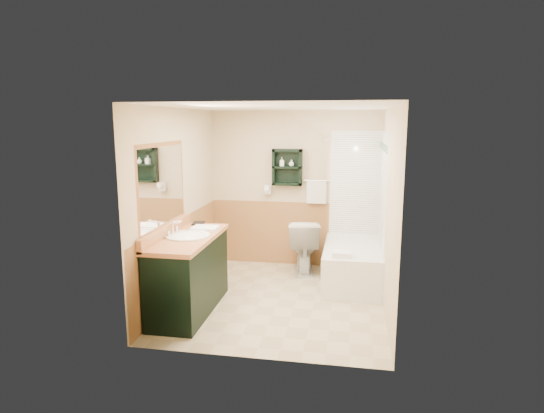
{
  "coord_description": "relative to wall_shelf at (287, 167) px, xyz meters",
  "views": [
    {
      "loc": [
        0.86,
        -5.41,
        2.22
      ],
      "look_at": [
        -0.12,
        0.2,
        1.16
      ],
      "focal_mm": 30.0,
      "sensor_mm": 36.0,
      "label": 1
    }
  ],
  "objects": [
    {
      "name": "tub_towel",
      "position": [
        0.87,
        -1.18,
        -0.98
      ],
      "size": [
        0.23,
        0.19,
        0.07
      ],
      "primitive_type": "cube",
      "color": "white",
      "rests_on": "bathtub"
    },
    {
      "name": "mirror_frame",
      "position": [
        -1.17,
        -1.96,
        -0.05
      ],
      "size": [
        1.3,
        1.3,
        1.0
      ],
      "primitive_type": null,
      "color": "#9B5F32",
      "rests_on": "left_wall"
    },
    {
      "name": "vanity",
      "position": [
        -0.89,
        -1.93,
        -1.09
      ],
      "size": [
        0.59,
        1.44,
        0.91
      ],
      "primitive_type": "cube",
      "color": "black",
      "rests_on": "ground"
    },
    {
      "name": "curtain_rod",
      "position": [
        0.63,
        -0.66,
        0.45
      ],
      "size": [
        0.03,
        1.6,
        0.03
      ],
      "primitive_type": "cylinder",
      "rotation": [
        1.57,
        0.0,
        0.0
      ],
      "color": "silver",
      "rests_on": "back_wall"
    },
    {
      "name": "bathtub",
      "position": [
        1.03,
        -0.61,
        -1.28
      ],
      "size": [
        0.8,
        1.5,
        0.53
      ],
      "primitive_type": "cube",
      "color": "white",
      "rests_on": "ground"
    },
    {
      "name": "tile_right",
      "position": [
        1.38,
        -0.66,
        -0.5
      ],
      "size": [
        1.5,
        1.5,
        2.1
      ],
      "primitive_type": null,
      "color": "white",
      "rests_on": "right_wall"
    },
    {
      "name": "tile_accent",
      "position": [
        1.37,
        -0.66,
        0.35
      ],
      "size": [
        1.5,
        1.5,
        0.1
      ],
      "primitive_type": null,
      "color": "#164D31",
      "rests_on": "right_wall"
    },
    {
      "name": "toilet",
      "position": [
        0.29,
        -0.24,
        -1.15
      ],
      "size": [
        0.56,
        0.86,
        0.8
      ],
      "primitive_type": "imported",
      "rotation": [
        0.0,
        0.0,
        3.27
      ],
      "color": "white",
      "rests_on": "ground"
    },
    {
      "name": "wall_shelf",
      "position": [
        0.0,
        0.0,
        0.0
      ],
      "size": [
        0.45,
        0.15,
        0.55
      ],
      "primitive_type": "cube",
      "color": "black",
      "rests_on": "back_wall"
    },
    {
      "name": "counter_towel",
      "position": [
        -0.79,
        -1.59,
        -0.62
      ],
      "size": [
        0.31,
        0.25,
        0.04
      ],
      "primitive_type": "cube",
      "color": "white",
      "rests_on": "vanity"
    },
    {
      "name": "mirror_glass",
      "position": [
        -1.17,
        -1.96,
        -0.05
      ],
      "size": [
        1.2,
        1.2,
        0.9
      ],
      "primitive_type": null,
      "color": "white",
      "rests_on": "left_wall"
    },
    {
      "name": "soap_bottle_b",
      "position": [
        0.07,
        -0.01,
        0.05
      ],
      "size": [
        0.11,
        0.12,
        0.08
      ],
      "primitive_type": "imported",
      "rotation": [
        0.0,
        0.0,
        0.35
      ],
      "color": "white",
      "rests_on": "wall_shelf"
    },
    {
      "name": "wainscot_left",
      "position": [
        -1.19,
        -1.41,
        -1.05
      ],
      "size": [
        2.98,
        2.98,
        1.0
      ],
      "primitive_type": null,
      "color": "#B8824A",
      "rests_on": "left_wall"
    },
    {
      "name": "soap_bottle_a",
      "position": [
        -0.08,
        -0.01,
        0.05
      ],
      "size": [
        0.09,
        0.15,
        0.06
      ],
      "primitive_type": "imported",
      "rotation": [
        0.0,
        0.0,
        0.21
      ],
      "color": "white",
      "rests_on": "wall_shelf"
    },
    {
      "name": "tile_back",
      "position": [
        1.13,
        0.07,
        -0.5
      ],
      "size": [
        0.95,
        0.95,
        2.1
      ],
      "primitive_type": null,
      "color": "white",
      "rests_on": "back_wall"
    },
    {
      "name": "back_wall",
      "position": [
        0.1,
        0.11,
        -0.35
      ],
      "size": [
        2.6,
        0.04,
        2.4
      ],
      "primitive_type": "cube",
      "color": "beige",
      "rests_on": "ground"
    },
    {
      "name": "right_wall",
      "position": [
        1.42,
        -1.41,
        -0.35
      ],
      "size": [
        0.04,
        3.0,
        2.4
      ],
      "primitive_type": "cube",
      "color": "beige",
      "rests_on": "ground"
    },
    {
      "name": "ceiling",
      "position": [
        0.1,
        -1.41,
        0.87
      ],
      "size": [
        2.6,
        3.0,
        0.04
      ],
      "primitive_type": "cube",
      "color": "white",
      "rests_on": "back_wall"
    },
    {
      "name": "towel_bar",
      "position": [
        0.45,
        0.04,
        -0.2
      ],
      "size": [
        0.4,
        0.06,
        0.4
      ],
      "primitive_type": null,
      "color": "white",
      "rests_on": "back_wall"
    },
    {
      "name": "vanity_book",
      "position": [
        -1.06,
        -1.29,
        -0.54
      ],
      "size": [
        0.15,
        0.04,
        0.2
      ],
      "primitive_type": "imported",
      "rotation": [
        0.0,
        0.0,
        0.12
      ],
      "color": "black",
      "rests_on": "vanity"
    },
    {
      "name": "hair_dryer",
      "position": [
        -0.3,
        0.02,
        -0.35
      ],
      "size": [
        0.1,
        0.24,
        0.18
      ],
      "primitive_type": null,
      "color": "white",
      "rests_on": "back_wall"
    },
    {
      "name": "shower_curtain",
      "position": [
        0.63,
        -0.48,
        -0.4
      ],
      "size": [
        1.05,
        1.05,
        1.7
      ],
      "primitive_type": null,
      "color": "beige",
      "rests_on": "curtain_rod"
    },
    {
      "name": "floor",
      "position": [
        0.1,
        -1.41,
        -1.55
      ],
      "size": [
        3.0,
        3.0,
        0.0
      ],
      "primitive_type": "plane",
      "color": "#C0B38C",
      "rests_on": "ground"
    },
    {
      "name": "wainscot_back",
      "position": [
        0.1,
        0.08,
        -1.05
      ],
      "size": [
        2.58,
        2.58,
        1.0
      ],
      "primitive_type": null,
      "color": "#B8824A",
      "rests_on": "back_wall"
    },
    {
      "name": "left_wall",
      "position": [
        -1.22,
        -1.41,
        -0.35
      ],
      "size": [
        0.04,
        3.0,
        2.4
      ],
      "primitive_type": "cube",
      "color": "beige",
      "rests_on": "ground"
    }
  ]
}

